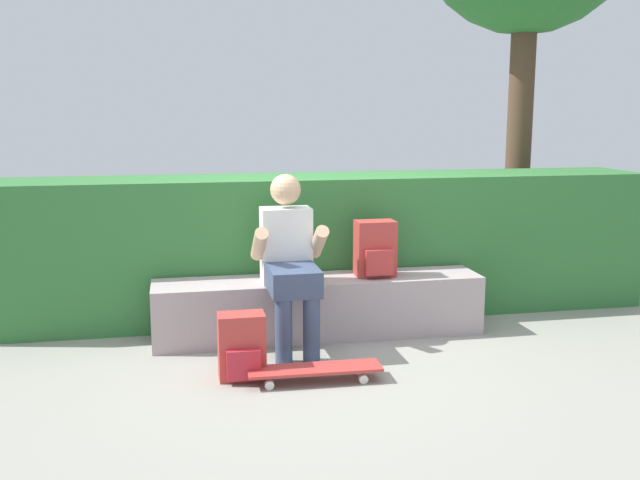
% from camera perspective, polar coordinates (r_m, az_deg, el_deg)
% --- Properties ---
extents(ground_plane, '(24.00, 24.00, 0.00)m').
position_cam_1_polar(ground_plane, '(4.93, 0.75, -8.74)').
color(ground_plane, gray).
extents(bench_main, '(2.34, 0.44, 0.42)m').
position_cam_1_polar(bench_main, '(5.20, -0.08, -5.29)').
color(bench_main, '#A49496').
rests_on(bench_main, ground).
extents(person_skater, '(0.49, 0.62, 1.17)m').
position_cam_1_polar(person_skater, '(4.86, -2.43, -1.37)').
color(person_skater, white).
rests_on(person_skater, ground).
extents(skateboard_near_person, '(0.80, 0.22, 0.09)m').
position_cam_1_polar(skateboard_near_person, '(4.38, -0.42, -10.17)').
color(skateboard_near_person, '#BC3833').
rests_on(skateboard_near_person, ground).
extents(backpack_on_bench, '(0.28, 0.23, 0.40)m').
position_cam_1_polar(backpack_on_bench, '(5.19, 4.38, -0.75)').
color(backpack_on_bench, '#B23833').
rests_on(backpack_on_bench, bench_main).
extents(backpack_on_ground, '(0.28, 0.23, 0.40)m').
position_cam_1_polar(backpack_on_ground, '(4.42, -6.17, -8.40)').
color(backpack_on_ground, '#B23833').
rests_on(backpack_on_ground, ground).
extents(hedge_row, '(5.17, 0.71, 1.09)m').
position_cam_1_polar(hedge_row, '(5.72, 0.36, -0.39)').
color(hedge_row, '#306E34').
rests_on(hedge_row, ground).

